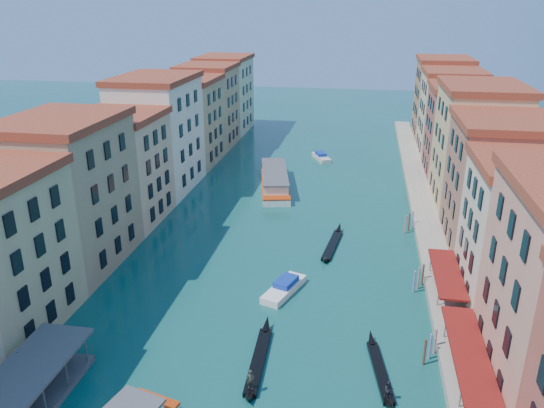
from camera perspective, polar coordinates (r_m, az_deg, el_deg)
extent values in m
cube|color=#A0835D|center=(73.98, -20.97, 0.77)|extent=(12.00, 17.00, 19.00)
cube|color=maroon|center=(71.39, -22.01, 8.32)|extent=(12.80, 17.40, 1.00)
cube|color=tan|center=(87.25, -15.85, 3.48)|extent=(12.00, 14.00, 16.50)
cube|color=maroon|center=(85.15, -16.43, 9.09)|extent=(12.80, 14.40, 1.00)
cube|color=beige|center=(100.88, -12.11, 7.15)|extent=(12.00, 18.00, 20.00)
cube|color=maroon|center=(98.98, -12.58, 13.06)|extent=(12.80, 18.40, 1.00)
cube|color=tan|center=(116.67, -9.00, 8.57)|extent=(12.00, 16.00, 17.50)
cube|color=maroon|center=(115.08, -9.27, 13.07)|extent=(12.80, 16.40, 1.00)
cube|color=tan|center=(131.03, -6.84, 10.25)|extent=(12.00, 15.00, 18.50)
cube|color=maroon|center=(129.59, -7.03, 14.49)|extent=(12.80, 15.40, 1.00)
cube|color=beige|center=(146.14, -5.04, 11.52)|extent=(12.00, 17.00, 19.00)
cube|color=maroon|center=(144.85, -5.17, 15.42)|extent=(12.80, 17.40, 1.00)
cube|color=beige|center=(66.56, 25.49, -3.30)|extent=(12.00, 14.00, 16.50)
cube|color=maroon|center=(63.79, 26.70, 3.90)|extent=(12.80, 14.40, 1.00)
cube|color=#A06047|center=(79.88, 23.00, 1.55)|extent=(12.00, 16.00, 18.00)
cube|color=maroon|center=(77.53, 23.99, 8.18)|extent=(12.80, 16.40, 1.00)
cube|color=tan|center=(95.56, 21.04, 5.45)|extent=(12.00, 18.00, 20.00)
cube|color=maroon|center=(93.55, 21.88, 11.65)|extent=(12.80, 18.40, 1.00)
cube|color=#9E4A3F|center=(111.62, 19.52, 7.07)|extent=(12.00, 15.00, 17.50)
cube|color=maroon|center=(109.96, 20.11, 11.74)|extent=(12.80, 15.40, 1.00)
cube|color=#D8B188|center=(126.49, 18.53, 8.94)|extent=(12.00, 16.00, 18.50)
cube|color=maroon|center=(125.01, 19.05, 13.30)|extent=(12.80, 16.40, 1.00)
cube|color=#9B6D47|center=(142.48, 17.69, 10.49)|extent=(12.00, 17.00, 19.50)
cube|color=maroon|center=(141.15, 18.16, 14.57)|extent=(12.80, 17.40, 1.00)
cube|color=gray|center=(91.52, 16.00, -0.88)|extent=(4.00, 140.00, 1.00)
cube|color=maroon|center=(53.93, 20.45, -14.73)|extent=(3.20, 15.30, 0.25)
cylinder|color=#535456|center=(50.57, 19.54, -19.43)|extent=(0.12, 0.12, 3.00)
cylinder|color=#535456|center=(58.66, 18.07, -13.03)|extent=(0.12, 0.12, 3.00)
cube|color=maroon|center=(67.01, 18.33, -7.07)|extent=(3.20, 12.60, 0.25)
cylinder|color=#535456|center=(63.87, 17.39, -9.96)|extent=(0.12, 0.12, 3.00)
cylinder|color=#535456|center=(71.18, 16.65, -6.52)|extent=(0.12, 0.12, 3.00)
cube|color=#535456|center=(51.42, -25.77, -16.87)|extent=(5.40, 16.40, 0.30)
cylinder|color=#5A311F|center=(55.50, 16.08, -15.19)|extent=(0.24, 0.24, 3.20)
cylinder|color=#5A311F|center=(56.38, 16.61, -14.61)|extent=(0.24, 0.24, 3.20)
cylinder|color=#5A311F|center=(57.28, 17.13, -14.05)|extent=(0.24, 0.24, 3.20)
cylinder|color=#5A311F|center=(67.30, 15.02, -8.21)|extent=(0.24, 0.24, 3.20)
cylinder|color=#5A311F|center=(68.24, 15.47, -7.82)|extent=(0.24, 0.24, 3.20)
cylinder|color=#5A311F|center=(69.19, 15.90, -7.45)|extent=(0.24, 0.24, 3.20)
cylinder|color=#5A311F|center=(83.48, 14.15, -2.24)|extent=(0.24, 0.24, 3.20)
cylinder|color=#5A311F|center=(84.46, 14.52, -2.00)|extent=(0.24, 0.24, 3.20)
cylinder|color=#5A311F|center=(85.43, 14.87, -1.76)|extent=(0.24, 0.24, 3.20)
cylinder|color=#5A311F|center=(56.51, -25.22, -15.83)|extent=(0.24, 0.24, 3.20)
cube|color=white|center=(101.57, 0.28, 2.22)|extent=(9.17, 22.13, 1.30)
cube|color=white|center=(101.13, 0.28, 2.97)|extent=(7.76, 17.79, 1.73)
cube|color=#535456|center=(100.81, 0.28, 3.53)|extent=(8.18, 18.38, 0.27)
cube|color=#C1380B|center=(101.38, 0.28, 2.54)|extent=(9.22, 22.14, 0.27)
cube|color=black|center=(54.34, -1.48, -16.49)|extent=(1.64, 10.24, 0.51)
cone|color=black|center=(58.64, -0.57, -12.82)|extent=(1.11, 2.32, 1.90)
cone|color=black|center=(49.82, -2.59, -20.12)|extent=(1.09, 1.92, 1.68)
imported|color=#333228|center=(50.28, -2.31, -18.37)|extent=(0.73, 0.50, 1.96)
cube|color=black|center=(54.07, 11.53, -17.24)|extent=(2.61, 8.91, 0.44)
cone|color=black|center=(57.72, 10.61, -13.95)|extent=(1.22, 2.10, 1.65)
cone|color=black|center=(50.22, 12.67, -20.43)|extent=(1.16, 1.76, 1.46)
imported|color=#212429|center=(50.60, 12.45, -18.92)|extent=(0.92, 0.78, 1.70)
cube|color=black|center=(77.49, 6.49, -4.42)|extent=(2.44, 10.09, 0.50)
cone|color=black|center=(82.32, 7.24, -2.56)|extent=(1.27, 2.34, 1.87)
cone|color=black|center=(72.43, 5.66, -6.01)|extent=(1.22, 1.96, 1.65)
cube|color=white|center=(65.50, 1.28, -9.14)|extent=(4.79, 7.99, 0.87)
cube|color=#1333A0|center=(65.54, 1.51, -8.36)|extent=(2.93, 3.73, 0.76)
cube|color=silver|center=(120.18, 5.34, 5.00)|extent=(5.00, 7.51, 0.82)
cube|color=#1333A0|center=(120.45, 5.28, 5.39)|extent=(2.95, 3.58, 0.72)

